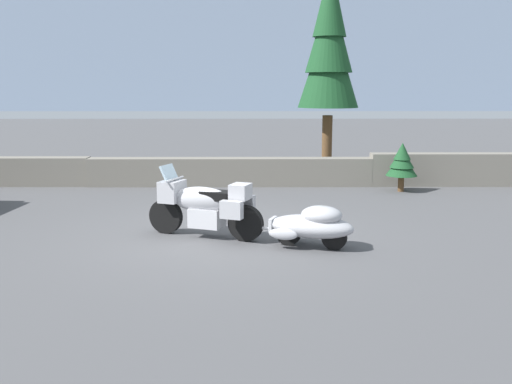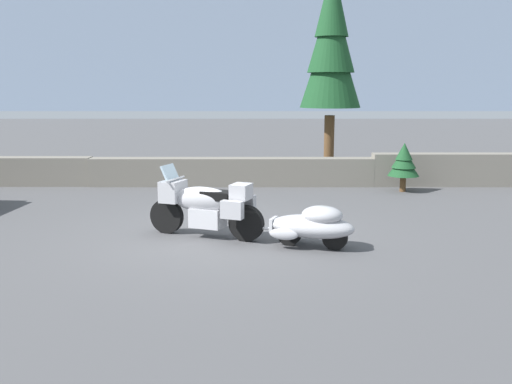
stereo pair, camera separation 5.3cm
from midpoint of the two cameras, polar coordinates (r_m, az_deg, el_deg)
The scene contains 7 objects.
ground_plane at distance 10.94m, azimuth -3.59°, elevation -4.36°, with size 80.00×80.00×0.00m, color #4C4C4F.
stone_guard_wall at distance 16.34m, azimuth -1.31°, elevation 2.09°, with size 24.00×0.56×0.92m.
distant_ridgeline at distance 106.28m, azimuth -0.45°, elevation 13.22°, with size 240.00×80.00×16.00m, color #8C9EB7.
touring_motorcycle at distance 10.76m, azimuth -5.01°, elevation -1.22°, with size 2.21×1.23×1.33m.
car_shaped_trailer at distance 10.09m, azimuth 5.68°, elevation -3.25°, with size 2.18×1.19×0.76m.
pine_tree_tall at distance 18.54m, azimuth 7.46°, elevation 14.34°, with size 1.90×1.90×6.52m.
pine_sapling_near at distance 15.86m, azimuth 14.43°, elevation 2.97°, with size 0.83×0.83×1.31m.
Camera 2 is at (0.69, -10.55, 2.78)m, focal length 40.44 mm.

